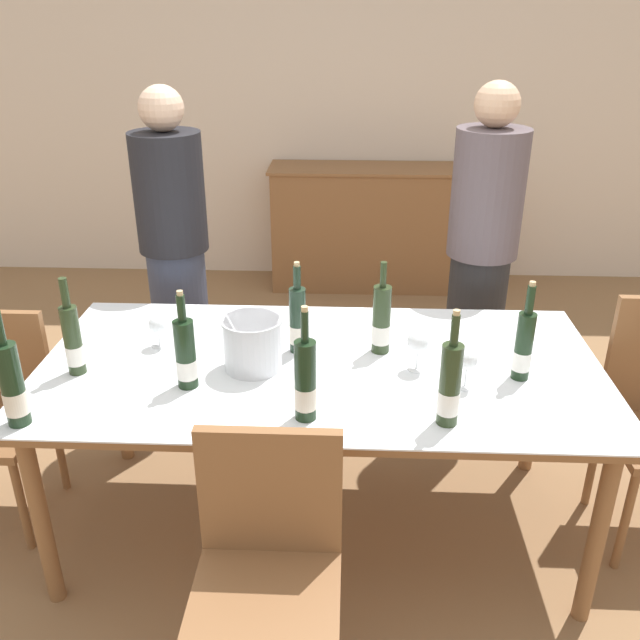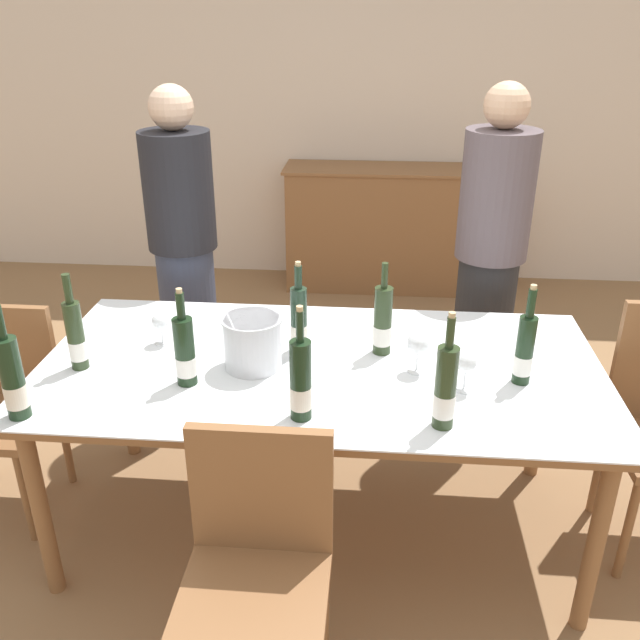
{
  "view_description": "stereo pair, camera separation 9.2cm",
  "coord_description": "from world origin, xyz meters",
  "px_view_note": "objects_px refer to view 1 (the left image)",
  "views": [
    {
      "loc": [
        0.1,
        -2.2,
        1.98
      ],
      "look_at": [
        0.0,
        0.0,
        0.94
      ],
      "focal_mm": 38.0,
      "sensor_mm": 36.0,
      "label": 1
    },
    {
      "loc": [
        0.19,
        -2.2,
        1.98
      ],
      "look_at": [
        0.0,
        0.0,
        0.94
      ],
      "focal_mm": 38.0,
      "sensor_mm": 36.0,
      "label": 2
    }
  ],
  "objects_px": {
    "ice_bucket": "(253,342)",
    "wine_glass_0": "(158,325)",
    "wine_bottle_7": "(450,386)",
    "wine_bottle_5": "(73,340)",
    "wine_bottle_0": "(305,382)",
    "dining_table": "(320,378)",
    "person_guest_left": "(480,265)",
    "wine_bottle_1": "(381,321)",
    "wine_bottle_4": "(524,346)",
    "wine_glass_2": "(467,360)",
    "person_host": "(176,263)",
    "wine_bottle_2": "(186,355)",
    "wine_bottle_6": "(298,321)",
    "sideboard_cabinet": "(377,228)",
    "chair_near_front": "(268,562)",
    "wine_glass_1": "(418,343)",
    "wine_bottle_3": "(12,386)"
  },
  "relations": [
    {
      "from": "wine_bottle_1",
      "to": "wine_bottle_5",
      "type": "distance_m",
      "value": 1.12
    },
    {
      "from": "sideboard_cabinet",
      "to": "wine_bottle_4",
      "type": "height_order",
      "value": "wine_bottle_4"
    },
    {
      "from": "wine_bottle_3",
      "to": "wine_bottle_0",
      "type": "bearing_deg",
      "value": 4.51
    },
    {
      "from": "chair_near_front",
      "to": "wine_glass_0",
      "type": "bearing_deg",
      "value": 120.63
    },
    {
      "from": "wine_bottle_0",
      "to": "wine_bottle_7",
      "type": "bearing_deg",
      "value": -1.15
    },
    {
      "from": "wine_bottle_1",
      "to": "person_host",
      "type": "bearing_deg",
      "value": 142.27
    },
    {
      "from": "dining_table",
      "to": "wine_bottle_5",
      "type": "distance_m",
      "value": 0.9
    },
    {
      "from": "dining_table",
      "to": "wine_bottle_1",
      "type": "distance_m",
      "value": 0.32
    },
    {
      "from": "wine_bottle_2",
      "to": "wine_bottle_7",
      "type": "distance_m",
      "value": 0.89
    },
    {
      "from": "wine_glass_0",
      "to": "wine_glass_2",
      "type": "height_order",
      "value": "wine_glass_2"
    },
    {
      "from": "wine_bottle_4",
      "to": "wine_glass_1",
      "type": "bearing_deg",
      "value": 173.31
    },
    {
      "from": "dining_table",
      "to": "wine_glass_2",
      "type": "distance_m",
      "value": 0.56
    },
    {
      "from": "wine_bottle_2",
      "to": "wine_bottle_3",
      "type": "relative_size",
      "value": 0.88
    },
    {
      "from": "wine_glass_2",
      "to": "person_host",
      "type": "height_order",
      "value": "person_host"
    },
    {
      "from": "dining_table",
      "to": "person_guest_left",
      "type": "height_order",
      "value": "person_guest_left"
    },
    {
      "from": "wine_bottle_7",
      "to": "wine_glass_2",
      "type": "height_order",
      "value": "wine_bottle_7"
    },
    {
      "from": "wine_bottle_1",
      "to": "wine_glass_0",
      "type": "relative_size",
      "value": 2.76
    },
    {
      "from": "wine_glass_1",
      "to": "chair_near_front",
      "type": "distance_m",
      "value": 0.93
    },
    {
      "from": "wine_bottle_0",
      "to": "ice_bucket",
      "type": "bearing_deg",
      "value": 123.36
    },
    {
      "from": "sideboard_cabinet",
      "to": "chair_near_front",
      "type": "bearing_deg",
      "value": -96.95
    },
    {
      "from": "wine_bottle_6",
      "to": "wine_glass_2",
      "type": "distance_m",
      "value": 0.65
    },
    {
      "from": "wine_bottle_2",
      "to": "wine_glass_0",
      "type": "relative_size",
      "value": 2.73
    },
    {
      "from": "wine_bottle_6",
      "to": "person_host",
      "type": "bearing_deg",
      "value": 130.63
    },
    {
      "from": "sideboard_cabinet",
      "to": "dining_table",
      "type": "distance_m",
      "value": 2.72
    },
    {
      "from": "ice_bucket",
      "to": "wine_bottle_4",
      "type": "distance_m",
      "value": 0.96
    },
    {
      "from": "wine_bottle_4",
      "to": "chair_near_front",
      "type": "height_order",
      "value": "wine_bottle_4"
    },
    {
      "from": "wine_bottle_5",
      "to": "wine_glass_2",
      "type": "height_order",
      "value": "wine_bottle_5"
    },
    {
      "from": "sideboard_cabinet",
      "to": "wine_bottle_3",
      "type": "bearing_deg",
      "value": -111.67
    },
    {
      "from": "wine_bottle_4",
      "to": "chair_near_front",
      "type": "distance_m",
      "value": 1.14
    },
    {
      "from": "wine_glass_0",
      "to": "wine_glass_1",
      "type": "bearing_deg",
      "value": -8.09
    },
    {
      "from": "wine_bottle_7",
      "to": "wine_bottle_5",
      "type": "bearing_deg",
      "value": 168.3
    },
    {
      "from": "sideboard_cabinet",
      "to": "wine_bottle_1",
      "type": "relative_size",
      "value": 4.36
    },
    {
      "from": "dining_table",
      "to": "wine_glass_0",
      "type": "distance_m",
      "value": 0.66
    },
    {
      "from": "wine_bottle_3",
      "to": "wine_bottle_6",
      "type": "distance_m",
      "value": 1.0
    },
    {
      "from": "ice_bucket",
      "to": "wine_glass_0",
      "type": "distance_m",
      "value": 0.42
    },
    {
      "from": "wine_bottle_1",
      "to": "wine_bottle_5",
      "type": "relative_size",
      "value": 0.99
    },
    {
      "from": "dining_table",
      "to": "wine_bottle_1",
      "type": "xyz_separation_m",
      "value": [
        0.23,
        0.11,
        0.19
      ]
    },
    {
      "from": "wine_glass_0",
      "to": "wine_bottle_0",
      "type": "bearing_deg",
      "value": -38.29
    },
    {
      "from": "wine_glass_2",
      "to": "wine_bottle_0",
      "type": "bearing_deg",
      "value": -158.16
    },
    {
      "from": "dining_table",
      "to": "ice_bucket",
      "type": "xyz_separation_m",
      "value": [
        -0.24,
        -0.04,
        0.17
      ]
    },
    {
      "from": "wine_bottle_2",
      "to": "dining_table",
      "type": "bearing_deg",
      "value": 21.39
    },
    {
      "from": "wine_bottle_7",
      "to": "wine_glass_2",
      "type": "relative_size",
      "value": 2.67
    },
    {
      "from": "wine_bottle_4",
      "to": "wine_glass_2",
      "type": "relative_size",
      "value": 2.5
    },
    {
      "from": "wine_bottle_4",
      "to": "wine_glass_0",
      "type": "bearing_deg",
      "value": 172.29
    },
    {
      "from": "wine_bottle_7",
      "to": "sideboard_cabinet",
      "type": "bearing_deg",
      "value": 92.18
    },
    {
      "from": "wine_bottle_7",
      "to": "wine_glass_2",
      "type": "distance_m",
      "value": 0.25
    },
    {
      "from": "wine_bottle_6",
      "to": "chair_near_front",
      "type": "bearing_deg",
      "value": -91.82
    },
    {
      "from": "wine_bottle_0",
      "to": "wine_bottle_7",
      "type": "relative_size",
      "value": 1.0
    },
    {
      "from": "wine_glass_2",
      "to": "person_host",
      "type": "distance_m",
      "value": 1.61
    },
    {
      "from": "wine_bottle_1",
      "to": "wine_bottle_6",
      "type": "relative_size",
      "value": 1.0
    }
  ]
}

